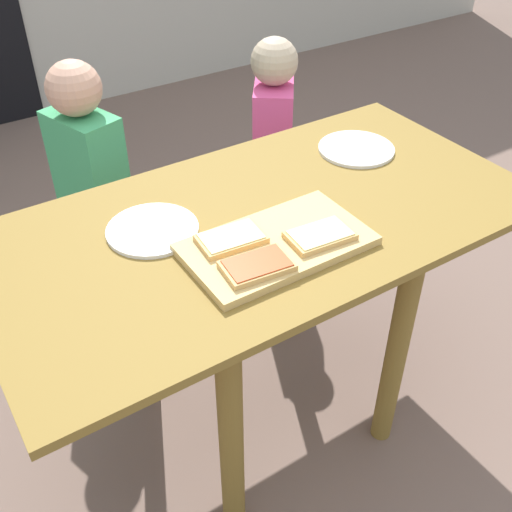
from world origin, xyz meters
name	(u,v)px	position (x,y,z in m)	size (l,w,h in m)	color
ground_plane	(262,412)	(0.00, 0.00, 0.00)	(16.00, 16.00, 0.00)	#735B50
dining_table	(264,259)	(0.00, 0.00, 0.64)	(1.40, 0.72, 0.78)	olive
cutting_board	(277,244)	(-0.05, -0.13, 0.79)	(0.43, 0.25, 0.02)	tan
pizza_slice_near_left	(257,265)	(-0.14, -0.19, 0.80)	(0.16, 0.11, 0.02)	tan
pizza_slice_far_left	(231,238)	(-0.14, -0.07, 0.80)	(0.16, 0.11, 0.02)	tan
pizza_slice_near_right	(320,235)	(0.04, -0.17, 0.80)	(0.16, 0.11, 0.02)	tan
plate_white_left	(152,230)	(-0.26, 0.09, 0.78)	(0.22, 0.22, 0.01)	white
plate_white_right	(356,149)	(0.42, 0.14, 0.78)	(0.22, 0.22, 0.01)	silver
child_left	(93,187)	(-0.22, 0.70, 0.57)	(0.20, 0.27, 1.00)	navy
child_right	(273,147)	(0.48, 0.66, 0.54)	(0.25, 0.28, 0.95)	navy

